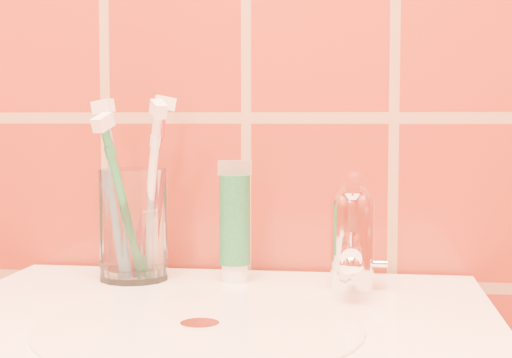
# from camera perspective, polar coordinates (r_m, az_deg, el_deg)

# --- Properties ---
(glass_tumbler) EXTENTS (0.10, 0.10, 0.13)m
(glass_tumbler) POSITION_cam_1_polar(r_m,az_deg,el_deg) (0.94, -8.90, -3.29)
(glass_tumbler) COLOR white
(glass_tumbler) RESTS_ON pedestal_sink
(toothpaste_tube) EXTENTS (0.04, 0.04, 0.14)m
(toothpaste_tube) POSITION_cam_1_polar(r_m,az_deg,el_deg) (0.92, -1.56, -3.37)
(toothpaste_tube) COLOR white
(toothpaste_tube) RESTS_ON pedestal_sink
(faucet) EXTENTS (0.05, 0.11, 0.12)m
(faucet) POSITION_cam_1_polar(r_m,az_deg,el_deg) (0.88, 7.02, -3.97)
(faucet) COLOR white
(faucet) RESTS_ON pedestal_sink
(toothbrush_0) EXTENTS (0.13, 0.16, 0.23)m
(toothbrush_0) POSITION_cam_1_polar(r_m,az_deg,el_deg) (0.90, -7.69, -1.16)
(toothbrush_0) COLOR white
(toothbrush_0) RESTS_ON glass_tumbler
(toothbrush_1) EXTENTS (0.10, 0.09, 0.23)m
(toothbrush_1) POSITION_cam_1_polar(r_m,az_deg,el_deg) (0.95, -7.79, -0.66)
(toothbrush_1) COLOR #B0252B
(toothbrush_1) RESTS_ON glass_tumbler
(toothbrush_2) EXTENTS (0.10, 0.16, 0.22)m
(toothbrush_2) POSITION_cam_1_polar(r_m,az_deg,el_deg) (0.90, -9.64, -1.67)
(toothbrush_2) COLOR #217D44
(toothbrush_2) RESTS_ON glass_tumbler
(toothbrush_3) EXTENTS (0.08, 0.07, 0.22)m
(toothbrush_3) POSITION_cam_1_polar(r_m,az_deg,el_deg) (0.93, -10.15, -0.90)
(toothbrush_3) COLOR #71AAC8
(toothbrush_3) RESTS_ON glass_tumbler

